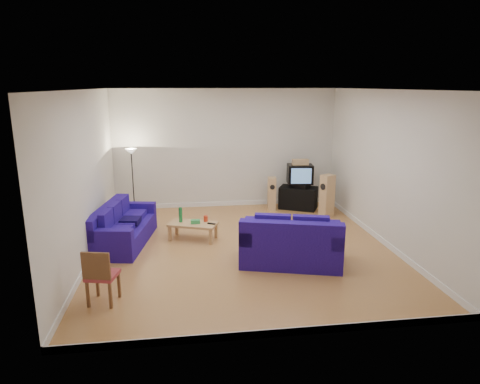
{
  "coord_description": "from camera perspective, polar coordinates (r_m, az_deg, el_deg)",
  "views": [
    {
      "loc": [
        -1.18,
        -8.22,
        3.28
      ],
      "look_at": [
        0.0,
        0.4,
        1.1
      ],
      "focal_mm": 32.0,
      "sensor_mm": 36.0,
      "label": 1
    }
  ],
  "objects": [
    {
      "name": "sofa_loveseat",
      "position": [
        8.13,
        6.82,
        -7.15
      ],
      "size": [
        2.07,
        1.5,
        0.93
      ],
      "rotation": [
        0.0,
        0.0,
        -0.27
      ],
      "color": "#100057",
      "rests_on": "ground"
    },
    {
      "name": "room",
      "position": [
        8.48,
        0.37,
        2.25
      ],
      "size": [
        6.01,
        6.51,
        3.21
      ],
      "color": "#915B2C",
      "rests_on": "ground"
    },
    {
      "name": "tissue_box",
      "position": [
        9.31,
        -5.98,
        -3.95
      ],
      "size": [
        0.2,
        0.11,
        0.08
      ],
      "primitive_type": "cube",
      "rotation": [
        0.0,
        0.0,
        0.01
      ],
      "color": "green",
      "rests_on": "coffee_table"
    },
    {
      "name": "dining_chair",
      "position": [
        6.92,
        -18.12,
        -10.34
      ],
      "size": [
        0.52,
        0.52,
        0.9
      ],
      "rotation": [
        0.0,
        0.0,
        -0.23
      ],
      "color": "brown",
      "rests_on": "ground"
    },
    {
      "name": "television",
      "position": [
        11.6,
        8.0,
        2.38
      ],
      "size": [
        0.72,
        0.58,
        0.51
      ],
      "rotation": [
        0.0,
        0.0,
        -0.13
      ],
      "color": "black",
      "rests_on": "av_receiver"
    },
    {
      "name": "speaker_right",
      "position": [
        11.12,
        11.52,
        -0.47
      ],
      "size": [
        0.4,
        0.37,
        1.08
      ],
      "rotation": [
        0.0,
        0.0,
        -1.08
      ],
      "color": "tan",
      "rests_on": "ground"
    },
    {
      "name": "speaker_left",
      "position": [
        11.52,
        4.25,
        -0.2
      ],
      "size": [
        0.23,
        0.29,
        0.89
      ],
      "rotation": [
        0.0,
        0.0,
        -0.1
      ],
      "color": "tan",
      "rests_on": "ground"
    },
    {
      "name": "coffee_table",
      "position": [
        9.37,
        -6.29,
        -4.43
      ],
      "size": [
        1.14,
        0.84,
        0.37
      ],
      "rotation": [
        0.0,
        0.0,
        -0.36
      ],
      "color": "tan",
      "rests_on": "ground"
    },
    {
      "name": "remote",
      "position": [
        9.24,
        -3.83,
        -4.22
      ],
      "size": [
        0.18,
        0.14,
        0.02
      ],
      "primitive_type": "cube",
      "rotation": [
        0.0,
        0.0,
        -0.54
      ],
      "color": "black",
      "rests_on": "coffee_table"
    },
    {
      "name": "tv_stand",
      "position": [
        11.73,
        7.77,
        -0.77
      ],
      "size": [
        1.12,
        0.93,
        0.6
      ],
      "primitive_type": "cube",
      "rotation": [
        0.0,
        0.0,
        -0.47
      ],
      "color": "black",
      "rests_on": "ground"
    },
    {
      "name": "centre_speaker",
      "position": [
        11.53,
        8.06,
        3.98
      ],
      "size": [
        0.44,
        0.2,
        0.15
      ],
      "primitive_type": "cube",
      "rotation": [
        0.0,
        0.0,
        -0.07
      ],
      "color": "tan",
      "rests_on": "television"
    },
    {
      "name": "sofa_three_seat",
      "position": [
        9.43,
        -15.53,
        -4.86
      ],
      "size": [
        1.25,
        2.24,
        0.82
      ],
      "rotation": [
        0.0,
        0.0,
        -1.74
      ],
      "color": "#100057",
      "rests_on": "ground"
    },
    {
      "name": "av_receiver",
      "position": [
        11.61,
        8.12,
        0.84
      ],
      "size": [
        0.55,
        0.55,
        0.1
      ],
      "primitive_type": "cube",
      "rotation": [
        0.0,
        0.0,
        -0.74
      ],
      "color": "black",
      "rests_on": "tv_stand"
    },
    {
      "name": "red_canister",
      "position": [
        9.42,
        -4.6,
        -3.55
      ],
      "size": [
        0.12,
        0.12,
        0.13
      ],
      "primitive_type": "cylinder",
      "rotation": [
        0.0,
        0.0,
        -0.49
      ],
      "color": "red",
      "rests_on": "coffee_table"
    },
    {
      "name": "floor_lamp",
      "position": [
        11.15,
        -14.25,
        4.09
      ],
      "size": [
        0.3,
        0.3,
        1.73
      ],
      "color": "black",
      "rests_on": "ground"
    },
    {
      "name": "bottle",
      "position": [
        9.41,
        -7.93,
        -3.03
      ],
      "size": [
        0.09,
        0.09,
        0.33
      ],
      "primitive_type": "cylinder",
      "rotation": [
        0.0,
        0.0,
        -0.28
      ],
      "color": "#197233",
      "rests_on": "coffee_table"
    }
  ]
}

